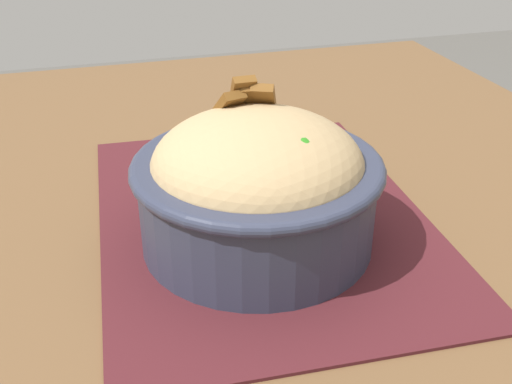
% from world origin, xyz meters
% --- Properties ---
extents(table, '(1.01, 0.95, 0.73)m').
position_xyz_m(table, '(0.00, 0.00, 0.65)').
color(table, brown).
rests_on(table, ground_plane).
extents(placemat, '(0.43, 0.33, 0.00)m').
position_xyz_m(placemat, '(-0.03, -0.02, 0.73)').
color(placemat, '#47191E').
rests_on(placemat, table).
extents(bowl, '(0.25, 0.25, 0.14)m').
position_xyz_m(bowl, '(-0.07, 0.00, 0.79)').
color(bowl, '#2D3347').
rests_on(bowl, placemat).
extents(fork, '(0.02, 0.13, 0.00)m').
position_xyz_m(fork, '(0.05, -0.01, 0.74)').
color(fork, '#BABABA').
rests_on(fork, placemat).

